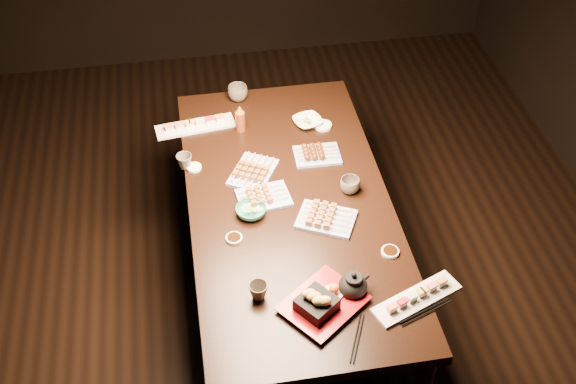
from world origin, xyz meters
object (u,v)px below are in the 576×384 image
object	(u,v)px
sushi_platter_far	(195,124)
teacup_near_left	(258,291)
teacup_far_left	(184,161)
sushi_platter_near	(417,296)
yakitori_plate_center	(264,194)
yakitori_plate_right	(326,215)
yakitori_plate_left	(253,169)
edamame_bowl_green	(251,211)
teacup_mid_right	(350,185)
edamame_bowl_cream	(308,122)
teacup_far_right	(238,93)
teapot	(353,284)
tempura_tray	(324,297)
dining_table	(290,259)
condiment_bottle	(240,118)

from	to	relation	value
sushi_platter_far	teacup_near_left	bearing A→B (deg)	91.06
teacup_near_left	teacup_far_left	xyz separation A→B (m)	(-0.24, 0.83, -0.00)
sushi_platter_near	yakitori_plate_center	xyz separation A→B (m)	(-0.51, 0.67, 0.01)
sushi_platter_near	yakitori_plate_right	distance (m)	0.55
yakitori_plate_center	yakitori_plate_left	bearing A→B (deg)	90.75
sushi_platter_near	edamame_bowl_green	world-z (taller)	sushi_platter_near
teacup_mid_right	edamame_bowl_cream	bearing A→B (deg)	100.49
edamame_bowl_cream	teacup_far_right	xyz separation A→B (m)	(-0.32, 0.27, 0.02)
yakitori_plate_center	teapot	size ratio (longest dim) A/B	1.69
yakitori_plate_right	teacup_near_left	xyz separation A→B (m)	(-0.35, -0.37, 0.00)
yakitori_plate_center	teacup_far_right	size ratio (longest dim) A/B	2.21
yakitori_plate_right	yakitori_plate_left	bearing A→B (deg)	153.86
yakitori_plate_right	tempura_tray	size ratio (longest dim) A/B	0.81
sushi_platter_far	teacup_far_left	distance (m)	0.30
dining_table	yakitori_plate_left	distance (m)	0.48
sushi_platter_far	teacup_near_left	world-z (taller)	teacup_near_left
edamame_bowl_cream	condiment_bottle	bearing A→B (deg)	178.05
teacup_far_left	condiment_bottle	distance (m)	0.38
dining_table	sushi_platter_far	xyz separation A→B (m)	(-0.38, 0.62, 0.40)
yakitori_plate_right	tempura_tray	world-z (taller)	tempura_tray
yakitori_plate_right	teacup_far_right	size ratio (longest dim) A/B	2.34
teacup_mid_right	teacup_far_left	size ratio (longest dim) A/B	1.22
dining_table	yakitori_plate_right	distance (m)	0.45
sushi_platter_far	teacup_mid_right	bearing A→B (deg)	130.81
dining_table	edamame_bowl_cream	distance (m)	0.70
teacup_far_right	yakitori_plate_right	bearing A→B (deg)	-74.11
dining_table	teacup_far_right	distance (m)	0.93
teacup_mid_right	tempura_tray	bearing A→B (deg)	-111.96
yakitori_plate_right	edamame_bowl_green	distance (m)	0.33
dining_table	teacup_far_left	distance (m)	0.69
dining_table	sushi_platter_far	distance (m)	0.83
sushi_platter_near	edamame_bowl_green	xyz separation A→B (m)	(-0.58, 0.58, -0.00)
condiment_bottle	sushi_platter_near	bearing A→B (deg)	-65.13
teacup_mid_right	yakitori_plate_center	bearing A→B (deg)	177.90
sushi_platter_near	teacup_mid_right	distance (m)	0.66
yakitori_plate_right	teapot	world-z (taller)	teapot
teacup_near_left	edamame_bowl_green	bearing A→B (deg)	86.15
teacup_far_right	teapot	size ratio (longest dim) A/B	0.76
yakitori_plate_right	sushi_platter_near	bearing A→B (deg)	-35.57
sushi_platter_near	condiment_bottle	size ratio (longest dim) A/B	2.59
sushi_platter_near	edamame_bowl_cream	distance (m)	1.19
teacup_mid_right	dining_table	bearing A→B (deg)	-173.92
sushi_platter_near	yakitori_plate_right	size ratio (longest dim) A/B	1.55
yakitori_plate_right	teacup_near_left	size ratio (longest dim) A/B	3.18
dining_table	edamame_bowl_green	distance (m)	0.44
tempura_tray	teacup_far_right	world-z (taller)	tempura_tray
yakitori_plate_center	teapot	world-z (taller)	teapot
teacup_far_right	yakitori_plate_center	bearing A→B (deg)	-88.19
yakitori_plate_left	teapot	xyz separation A→B (m)	(0.29, -0.77, 0.03)
sushi_platter_far	edamame_bowl_cream	world-z (taller)	sushi_platter_far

